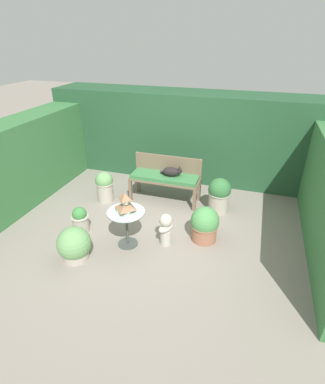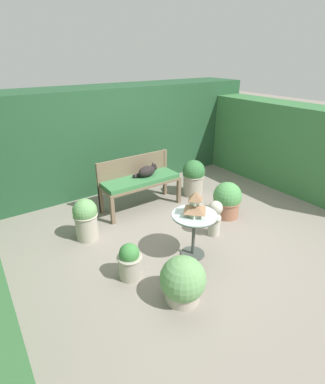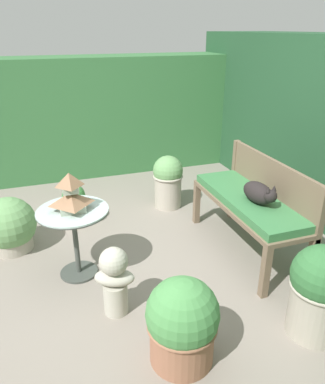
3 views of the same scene
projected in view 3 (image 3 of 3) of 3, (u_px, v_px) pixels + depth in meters
name	position (u px, v px, depth m)	size (l,w,h in m)	color
ground	(156.00, 276.00, 3.29)	(30.00, 30.00, 0.00)	gray
foliage_hedge_left	(104.00, 115.00, 5.46)	(0.70, 3.50, 1.64)	#38703D
garden_bench	(248.00, 204.00, 3.49)	(1.39, 0.50, 0.57)	brown
bench_backrest	(271.00, 184.00, 3.48)	(1.39, 0.06, 0.90)	brown
cat	(259.00, 193.00, 3.30)	(0.45, 0.22, 0.22)	black
patio_table	(74.00, 225.00, 3.13)	(0.60, 0.60, 0.63)	#424742
pagoda_birdhouse	(71.00, 195.00, 3.02)	(0.27, 0.27, 0.33)	#B2BCA8
garden_bust	(115.00, 279.00, 2.76)	(0.27, 0.34, 0.56)	#B7B2A3
potted_plant_patio_mid	(9.00, 227.00, 3.59)	(0.51, 0.51, 0.54)	#ADA393
potted_plant_hedge_corner	(182.00, 323.00, 2.36)	(0.47, 0.47, 0.60)	#9E664C
potted_plant_path_edge	(75.00, 205.00, 4.06)	(0.31, 0.31, 0.47)	#ADA393
potted_plant_bench_left	(320.00, 290.00, 2.55)	(0.43, 0.43, 0.69)	#ADA393
potted_plant_table_far	(168.00, 180.00, 4.44)	(0.36, 0.36, 0.64)	#ADA393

